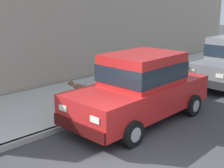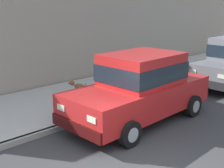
{
  "view_description": "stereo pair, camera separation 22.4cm",
  "coord_description": "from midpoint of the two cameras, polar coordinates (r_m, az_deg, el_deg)",
  "views": [
    {
      "loc": [
        3.06,
        -3.82,
        3.27
      ],
      "look_at": [
        -3.36,
        2.51,
        0.85
      ],
      "focal_mm": 49.05,
      "sensor_mm": 36.0,
      "label": 1
    },
    {
      "loc": [
        3.21,
        -3.66,
        3.27
      ],
      "look_at": [
        -3.36,
        2.51,
        0.85
      ],
      "focal_mm": 49.05,
      "sensor_mm": 36.0,
      "label": 2
    }
  ],
  "objects": [
    {
      "name": "dog_brown",
      "position": [
        10.75,
        -7.16,
        -0.41
      ],
      "size": [
        0.71,
        0.4,
        0.49
      ],
      "color": "brown",
      "rests_on": "sidewalk"
    },
    {
      "name": "car_red_sedan",
      "position": [
        8.55,
        4.64,
        -0.54
      ],
      "size": [
        2.14,
        4.66,
        1.92
      ],
      "color": "red",
      "rests_on": "ground"
    },
    {
      "name": "sidewalk",
      "position": [
        9.51,
        -18.78,
        -5.48
      ],
      "size": [
        3.6,
        64.0,
        0.14
      ],
      "primitive_type": "cube",
      "color": "#B7B5AD",
      "rests_on": "ground"
    },
    {
      "name": "curb",
      "position": [
        8.02,
        -13.0,
        -8.9
      ],
      "size": [
        0.16,
        64.0,
        0.14
      ],
      "primitive_type": "cube",
      "color": "gray",
      "rests_on": "ground"
    },
    {
      "name": "fire_hydrant",
      "position": [
        12.31,
        10.67,
        1.66
      ],
      "size": [
        0.34,
        0.24,
        0.72
      ],
      "color": "gold",
      "rests_on": "sidewalk"
    },
    {
      "name": "building_facade",
      "position": [
        14.34,
        -0.35,
        10.05
      ],
      "size": [
        0.5,
        20.0,
        4.05
      ],
      "primitive_type": "cube",
      "color": "#9E9384",
      "rests_on": "ground"
    }
  ]
}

